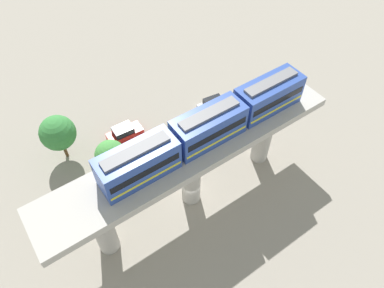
{
  "coord_description": "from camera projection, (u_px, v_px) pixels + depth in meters",
  "views": [
    {
      "loc": [
        -16.36,
        11.28,
        32.41
      ],
      "look_at": [
        2.5,
        -1.87,
        4.92
      ],
      "focal_mm": 33.58,
      "sensor_mm": 36.0,
      "label": 1
    }
  ],
  "objects": [
    {
      "name": "parked_car_red",
      "position": [
        125.0,
        133.0,
        42.34
      ],
      "size": [
        1.97,
        4.27,
        1.76
      ],
      "rotation": [
        0.0,
        0.0,
        -0.04
      ],
      "color": "red",
      "rests_on": "ground"
    },
    {
      "name": "train",
      "position": [
        209.0,
        126.0,
        30.84
      ],
      "size": [
        2.64,
        20.5,
        3.24
      ],
      "color": "#2D4CA5",
      "rests_on": "viaduct"
    },
    {
      "name": "tree_mid_lot",
      "position": [
        111.0,
        155.0,
        37.27
      ],
      "size": [
        3.3,
        3.3,
        4.73
      ],
      "color": "brown",
      "rests_on": "ground"
    },
    {
      "name": "parked_car_blue",
      "position": [
        199.0,
        137.0,
        41.99
      ],
      "size": [
        2.17,
        4.34,
        1.76
      ],
      "rotation": [
        0.0,
        0.0,
        0.09
      ],
      "color": "#284CB7",
      "rests_on": "ground"
    },
    {
      "name": "parked_car_silver",
      "position": [
        214.0,
        105.0,
        45.37
      ],
      "size": [
        2.36,
        4.41,
        1.76
      ],
      "rotation": [
        0.0,
        0.0,
        -0.14
      ],
      "color": "#B2B5BA",
      "rests_on": "ground"
    },
    {
      "name": "viaduct",
      "position": [
        191.0,
        161.0,
        32.89
      ],
      "size": [
        5.2,
        28.85,
        8.19
      ],
      "color": "#B7B2AA",
      "rests_on": "ground"
    },
    {
      "name": "ground_plane",
      "position": [
        191.0,
        197.0,
        37.61
      ],
      "size": [
        120.0,
        120.0,
        0.0
      ],
      "primitive_type": "plane",
      "color": "gray"
    },
    {
      "name": "tree_near_viaduct",
      "position": [
        58.0,
        133.0,
        38.13
      ],
      "size": [
        3.86,
        3.86,
        5.85
      ],
      "color": "brown",
      "rests_on": "ground"
    }
  ]
}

